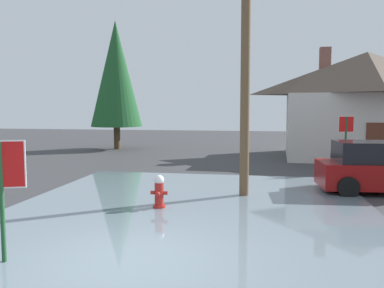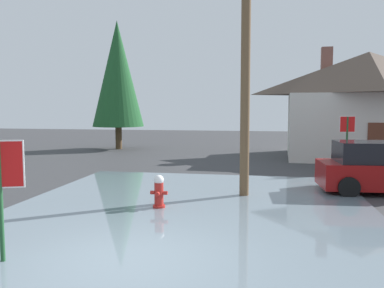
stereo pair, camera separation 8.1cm
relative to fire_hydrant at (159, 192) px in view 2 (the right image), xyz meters
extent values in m
cube|color=#38383A|center=(0.40, -3.65, -0.50)|extent=(80.00, 80.00, 0.10)
cube|color=slate|center=(0.84, -1.00, -0.43)|extent=(9.63, 13.00, 0.05)
cylinder|color=#1E4C28|center=(-1.71, -4.13, 0.61)|extent=(0.08, 0.08, 2.13)
cylinder|color=#AD231E|center=(0.00, 0.00, -0.40)|extent=(0.33, 0.33, 0.11)
cylinder|color=#AD231E|center=(0.00, 0.00, -0.04)|extent=(0.24, 0.24, 0.61)
sphere|color=white|center=(0.00, 0.00, 0.34)|extent=(0.26, 0.26, 0.26)
cylinder|color=#AD231E|center=(-0.18, 0.00, -0.01)|extent=(0.11, 0.10, 0.10)
cylinder|color=#AD231E|center=(0.18, 0.00, -0.01)|extent=(0.11, 0.10, 0.10)
cylinder|color=#AD231E|center=(0.00, -0.17, -0.01)|extent=(0.12, 0.11, 0.12)
cylinder|color=brown|center=(2.16, 1.92, 3.44)|extent=(0.28, 0.28, 7.78)
cylinder|color=#1E4C28|center=(6.07, 6.94, 0.71)|extent=(0.08, 0.08, 2.33)
cube|color=white|center=(6.07, 6.94, 1.57)|extent=(0.64, 0.19, 0.65)
cube|color=red|center=(6.07, 6.94, 1.57)|extent=(0.60, 0.19, 0.62)
cube|color=beige|center=(8.14, 12.53, 1.25)|extent=(8.36, 6.27, 3.40)
pyramid|color=brown|center=(8.14, 12.53, 4.06)|extent=(9.03, 6.77, 2.21)
cube|color=brown|center=(6.17, 13.68, 4.61)|extent=(0.63, 0.63, 1.99)
cube|color=#592D1E|center=(8.00, 9.56, 0.55)|extent=(1.00, 0.11, 2.00)
cube|color=black|center=(6.29, 3.20, 0.85)|extent=(2.62, 1.67, 0.65)
cylinder|color=black|center=(5.14, 3.98, -0.13)|extent=(0.65, 0.26, 0.64)
cylinder|color=black|center=(5.26, 2.28, -0.13)|extent=(0.65, 0.26, 0.64)
cylinder|color=#4C3823|center=(-6.54, 14.65, 0.29)|extent=(0.41, 0.41, 1.48)
cone|color=#1E5128|center=(-6.54, 14.65, 4.39)|extent=(3.28, 3.28, 6.73)
camera|label=1|loc=(2.62, -10.24, 2.26)|focal=37.70mm
camera|label=2|loc=(2.70, -10.23, 2.26)|focal=37.70mm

